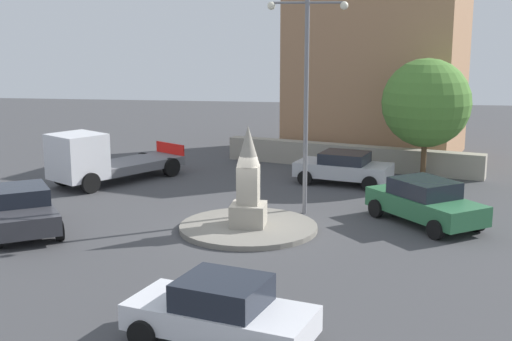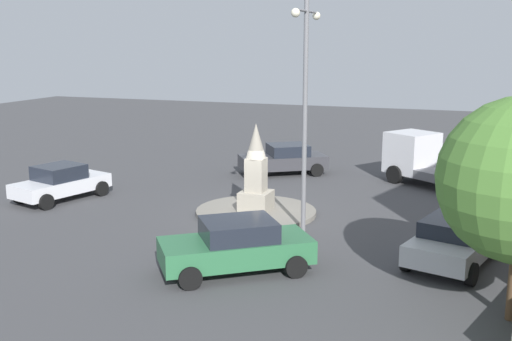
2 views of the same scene
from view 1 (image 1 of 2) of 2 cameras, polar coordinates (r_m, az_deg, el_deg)
The scene contains 12 objects.
ground_plane at distance 22.84m, azimuth -0.64°, elevation -4.97°, with size 80.00×80.00×0.00m, color #424244.
traffic_island at distance 22.82m, azimuth -0.64°, elevation -4.76°, with size 4.59×4.59×0.17m, color gray.
monument at distance 22.44m, azimuth -0.65°, elevation -1.12°, with size 1.13×1.13×3.33m.
streetlamp at distance 24.09m, azimuth 4.21°, elevation 7.38°, with size 2.76×0.28×7.97m.
car_silver_parked_right at distance 29.59m, azimuth 7.30°, elevation 0.28°, with size 4.36×2.92×1.39m.
car_white_near_island at distance 14.69m, azimuth -2.93°, elevation -11.63°, with size 4.27×2.79×1.47m.
car_dark_grey_waiting at distance 23.75m, azimuth -18.91°, elevation -3.06°, with size 3.85×4.51×1.48m.
car_green_far_side at distance 24.02m, azimuth 13.87°, elevation -2.53°, with size 4.00×4.50×1.54m.
truck_white_approaching at distance 29.87m, azimuth -12.98°, elevation 0.87°, with size 5.02×6.10×2.31m.
stone_boundary_wall at distance 33.01m, azimuth 7.78°, elevation 1.16°, with size 12.48×0.70×1.12m, color #9E9687.
corner_building at distance 36.97m, azimuth 10.08°, elevation 8.34°, with size 8.52×6.25×8.96m, color #A87A56.
tree_near_wall at distance 30.77m, azimuth 13.99°, elevation 5.48°, with size 3.86×3.86×5.33m.
Camera 1 is at (3.31, -21.62, 6.58)m, focal length 48.08 mm.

